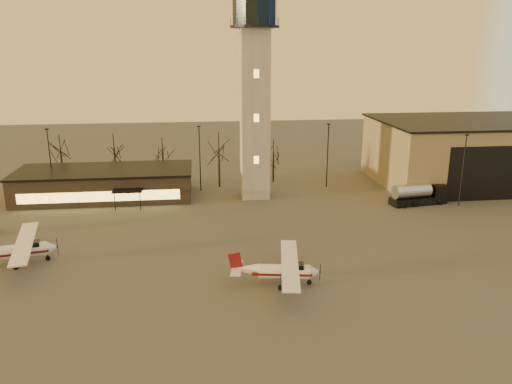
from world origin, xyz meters
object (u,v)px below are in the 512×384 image
Objects in this scene: control_tower at (255,85)px; fuel_truck at (418,196)px; hangar at (471,152)px; cessna_front at (285,274)px; terminal at (105,183)px; cessna_rear at (22,253)px.

control_tower is 27.96m from fuel_truck.
hangar is 2.67× the size of cessna_front.
terminal is (-57.99, -2.00, -3.00)m from hangar.
hangar is at bearing 29.55° from fuel_truck.
terminal reaches higher than cessna_rear.
fuel_truck is (44.58, -8.54, -0.96)m from terminal.
fuel_truck is at bearing 53.39° from cessna_front.
fuel_truck is (49.15, 14.73, 0.03)m from cessna_rear.
hangar reaches higher than cessna_front.
control_tower is at bearing 155.21° from fuel_truck.
terminal is at bearing 67.34° from cessna_rear.
terminal is 3.03× the size of fuel_truck.
control_tower is at bearing 27.15° from cessna_rear.
fuel_truck is at bearing -16.19° from control_tower.
hangar is 17.51m from fuel_truck.
cessna_front is (-0.48, -29.08, -15.25)m from control_tower.
cessna_front reaches higher than fuel_truck.
control_tower is 32.84m from cessna_front.
terminal is at bearing 174.85° from control_tower.
hangar reaches higher than terminal.
terminal is at bearing 160.56° from fuel_truck.
hangar is at bearing 1.97° from terminal.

